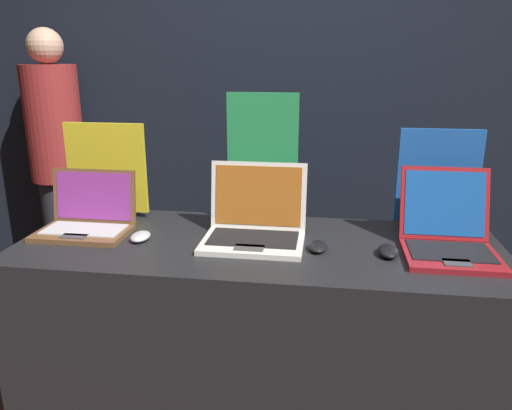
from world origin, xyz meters
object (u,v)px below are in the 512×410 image
object	(u,v)px
mouse_back	(388,251)
promo_stand_back	(438,182)
laptop_front	(87,218)
mouse_front	(140,236)
mouse_middle	(318,246)
promo_stand_middle	(263,162)
laptop_back	(448,235)
laptop_middle	(255,224)
person_bystander	(59,168)
promo_stand_front	(107,173)

from	to	relation	value
mouse_back	promo_stand_back	distance (m)	0.43
mouse_back	laptop_front	bearing A→B (deg)	175.82
laptop_front	mouse_front	bearing A→B (deg)	-14.52
laptop_front	mouse_middle	size ratio (longest dim) A/B	3.23
promo_stand_middle	laptop_back	size ratio (longest dim) A/B	1.46
mouse_front	promo_stand_back	world-z (taller)	promo_stand_back
laptop_middle	promo_stand_back	xyz separation A→B (m)	(0.71, 0.24, 0.13)
laptop_front	mouse_back	distance (m)	1.18
laptop_front	person_bystander	bearing A→B (deg)	124.23
laptop_front	promo_stand_back	bearing A→B (deg)	9.98
promo_stand_middle	mouse_front	bearing A→B (deg)	-146.95
mouse_front	laptop_back	distance (m)	1.14
laptop_middle	promo_stand_back	bearing A→B (deg)	18.77
laptop_front	laptop_middle	xyz separation A→B (m)	(0.68, 0.00, 0.01)
laptop_middle	mouse_back	xyz separation A→B (m)	(0.49, -0.09, -0.05)
promo_stand_front	laptop_middle	xyz separation A→B (m)	(0.68, -0.21, -0.13)
laptop_back	mouse_back	distance (m)	0.23
promo_stand_middle	person_bystander	size ratio (longest dim) A/B	0.32
promo_stand_front	mouse_front	bearing A→B (deg)	-48.49
promo_stand_front	promo_stand_middle	world-z (taller)	promo_stand_middle
mouse_middle	mouse_back	world-z (taller)	mouse_back
mouse_front	laptop_middle	size ratio (longest dim) A/B	0.29
mouse_middle	promo_stand_back	xyz separation A→B (m)	(0.46, 0.31, 0.18)
promo_stand_back	promo_stand_front	bearing A→B (deg)	-178.72
laptop_back	person_bystander	world-z (taller)	person_bystander
laptop_front	mouse_back	bearing A→B (deg)	-4.18
laptop_front	mouse_front	world-z (taller)	laptop_front
laptop_back	person_bystander	distance (m)	2.30
promo_stand_front	mouse_middle	bearing A→B (deg)	-16.94
mouse_front	person_bystander	world-z (taller)	person_bystander
mouse_middle	laptop_back	bearing A→B (deg)	6.46
laptop_middle	mouse_middle	xyz separation A→B (m)	(0.24, -0.07, -0.05)
mouse_front	promo_stand_back	distance (m)	1.20
mouse_front	laptop_middle	bearing A→B (deg)	8.79
promo_stand_front	promo_stand_back	world-z (taller)	promo_stand_front
laptop_front	promo_stand_front	distance (m)	0.25
promo_stand_front	laptop_back	size ratio (longest dim) A/B	1.10
mouse_middle	promo_stand_middle	distance (m)	0.45
promo_stand_back	laptop_back	bearing A→B (deg)	-90.00
laptop_middle	promo_stand_front	bearing A→B (deg)	162.93
mouse_front	promo_stand_front	world-z (taller)	promo_stand_front
promo_stand_front	promo_stand_back	size ratio (longest dim) A/B	1.00
promo_stand_front	promo_stand_middle	xyz separation A→B (m)	(0.68, 0.01, 0.07)
laptop_middle	promo_stand_middle	xyz separation A→B (m)	(0.00, 0.22, 0.20)
laptop_front	mouse_middle	bearing A→B (deg)	-4.22
mouse_front	laptop_back	size ratio (longest dim) A/B	0.29
laptop_middle	laptop_back	bearing A→B (deg)	-1.60
promo_stand_back	person_bystander	size ratio (longest dim) A/B	0.24
mouse_back	laptop_middle	bearing A→B (deg)	169.66
mouse_front	mouse_back	bearing A→B (deg)	-1.38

